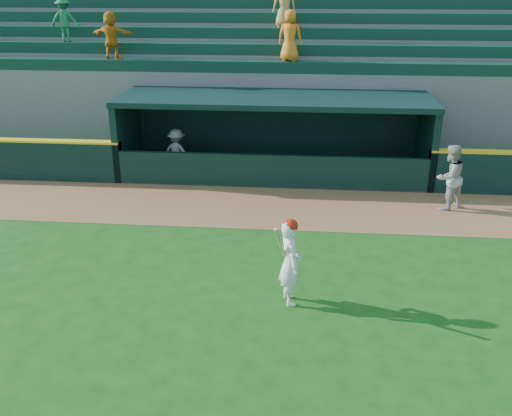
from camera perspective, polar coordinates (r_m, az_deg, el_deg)
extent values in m
plane|color=#164C13|center=(10.99, -0.76, -9.43)|extent=(120.00, 120.00, 0.00)
cube|color=brown|center=(15.37, 1.11, 0.10)|extent=(40.00, 3.00, 0.01)
imported|color=#A3A39D|center=(15.82, 18.79, 2.92)|extent=(1.08, 1.03, 1.76)
imported|color=#969691|center=(17.86, -7.90, 5.52)|extent=(1.06, 0.77, 1.47)
cube|color=slate|center=(17.99, 1.76, 3.45)|extent=(9.00, 2.60, 0.04)
cube|color=black|center=(18.50, -12.68, 7.10)|extent=(0.20, 2.60, 2.30)
cube|color=black|center=(18.00, 16.67, 6.30)|extent=(0.20, 2.60, 2.30)
cube|color=black|center=(18.92, 2.04, 7.94)|extent=(9.40, 0.20, 2.30)
cube|color=black|center=(17.39, 1.85, 10.85)|extent=(9.40, 2.80, 0.16)
cube|color=black|center=(16.68, 1.52, 3.69)|extent=(9.00, 0.16, 1.00)
cube|color=brown|center=(18.68, 1.92, 4.89)|extent=(8.40, 0.45, 0.10)
cube|color=slate|center=(19.36, 2.15, 9.19)|extent=(34.00, 0.85, 2.91)
cube|color=#0F3828|center=(18.95, 2.20, 13.94)|extent=(34.00, 0.60, 0.36)
cube|color=slate|center=(20.14, 2.29, 10.35)|extent=(34.00, 0.85, 3.36)
cube|color=#0F3828|center=(19.73, 2.36, 15.57)|extent=(34.00, 0.60, 0.36)
cube|color=slate|center=(20.93, 2.43, 11.41)|extent=(34.00, 0.85, 3.81)
cube|color=#0F3828|center=(20.53, 2.51, 17.08)|extent=(34.00, 0.60, 0.36)
cube|color=slate|center=(21.73, 2.55, 12.40)|extent=(34.00, 0.85, 4.26)
cube|color=#0F3828|center=(21.35, 2.65, 18.48)|extent=(34.00, 0.60, 0.36)
cube|color=slate|center=(22.53, 2.67, 13.32)|extent=(34.00, 0.85, 4.71)
cube|color=#0F3828|center=(22.17, 2.78, 19.77)|extent=(34.00, 0.60, 0.36)
cube|color=slate|center=(23.34, 2.78, 14.18)|extent=(34.00, 0.85, 5.16)
cube|color=slate|center=(24.15, 2.89, 14.98)|extent=(34.00, 0.85, 5.61)
cube|color=slate|center=(24.72, 2.95, 15.14)|extent=(34.50, 0.30, 5.61)
imported|color=orange|center=(18.84, 3.41, 16.83)|extent=(0.85, 0.64, 1.57)
imported|color=#1B7946|center=(21.33, -18.61, 17.43)|extent=(1.00, 0.66, 1.44)
imported|color=gold|center=(20.49, 2.85, 19.78)|extent=(0.85, 0.64, 1.58)
imported|color=orange|center=(19.90, -14.28, 16.39)|extent=(1.43, 0.59, 1.50)
imported|color=white|center=(10.65, 3.40, -5.50)|extent=(0.55, 0.69, 1.64)
sphere|color=#B41C0A|center=(10.33, 3.49, -1.81)|extent=(0.27, 0.27, 0.27)
cylinder|color=#CFAC84|center=(10.23, 2.41, -3.45)|extent=(0.23, 0.50, 0.76)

